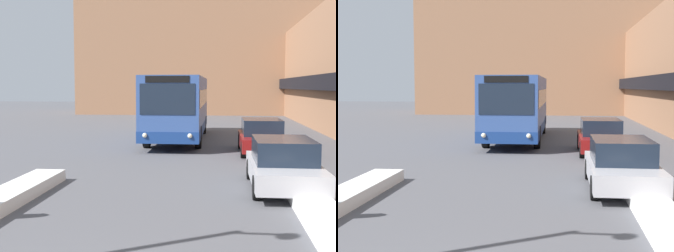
{
  "view_description": "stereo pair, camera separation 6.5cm",
  "coord_description": "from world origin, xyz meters",
  "views": [
    {
      "loc": [
        1.47,
        -3.95,
        2.82
      ],
      "look_at": [
        0.08,
        8.41,
        1.76
      ],
      "focal_mm": 50.0,
      "sensor_mm": 36.0,
      "label": 1
    },
    {
      "loc": [
        1.54,
        -3.95,
        2.82
      ],
      "look_at": [
        0.08,
        8.41,
        1.76
      ],
      "focal_mm": 50.0,
      "sensor_mm": 36.0,
      "label": 2
    }
  ],
  "objects": [
    {
      "name": "parked_car_front",
      "position": [
        3.2,
        9.02,
        0.69
      ],
      "size": [
        1.82,
        4.24,
        1.38
      ],
      "color": "#B7B7BC",
      "rests_on": "ground_plane"
    },
    {
      "name": "city_bus",
      "position": [
        -0.7,
        20.56,
        1.78
      ],
      "size": [
        2.64,
        11.07,
        3.29
      ],
      "color": "#335193",
      "rests_on": "ground_plane"
    },
    {
      "name": "building_backdrop_far",
      "position": [
        0.0,
        45.43,
        8.49
      ],
      "size": [
        26.0,
        8.0,
        16.99
      ],
      "color": "#996B4C",
      "rests_on": "ground_plane"
    },
    {
      "name": "snow_bank_right",
      "position": [
        3.6,
        6.88,
        0.13
      ],
      "size": [
        0.9,
        9.3,
        0.26
      ],
      "color": "silver",
      "rests_on": "ground_plane"
    },
    {
      "name": "parked_car_back",
      "position": [
        3.2,
        15.93,
        0.73
      ],
      "size": [
        1.83,
        4.39,
        1.45
      ],
      "color": "maroon",
      "rests_on": "ground_plane"
    }
  ]
}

